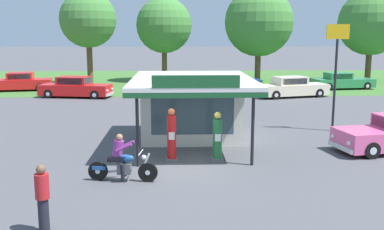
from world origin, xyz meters
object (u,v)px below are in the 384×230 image
Objects in this scene: parked_car_back_row_far_left at (292,88)px; parked_car_back_row_centre_left at (75,88)px; parked_car_back_row_centre_right at (231,82)px; parked_car_back_row_right at (19,82)px; bystander_admiring_sedan at (43,197)px; parked_car_back_row_left at (342,82)px; motorcycle_with_rider at (121,162)px; roadside_pole_sign at (336,60)px; gas_pump_nearside at (172,137)px; gas_pump_offside at (217,139)px; parked_car_second_row_spare at (161,86)px.

parked_car_back_row_far_left is 16.37m from parked_car_back_row_centre_left.
parked_car_back_row_centre_left reaches higher than parked_car_back_row_centre_right.
bystander_admiring_sedan is at bearing -70.01° from parked_car_back_row_right.
parked_car_back_row_centre_left is (-21.99, -4.29, 0.06)m from parked_car_back_row_left.
motorcycle_with_rider is at bearing -105.15° from parked_car_back_row_centre_right.
gas_pump_nearside is at bearing -147.45° from roadside_pole_sign.
parked_car_back_row_left and parked_car_back_row_centre_right have the same top height.
parked_car_back_row_far_left is at bearing 66.91° from gas_pump_offside.
bystander_admiring_sedan is at bearing -79.38° from parked_car_back_row_centre_left.
parked_car_back_row_left is 18.11m from roadside_pole_sign.
parked_car_back_row_centre_right is (5.85, 2.72, -0.02)m from parked_car_second_row_spare.
parked_car_back_row_centre_left is at bearing 113.14° from gas_pump_nearside.
roadside_pole_sign is at bearing -111.84° from parked_car_back_row_left.
gas_pump_offside is at bearing -98.22° from parked_car_back_row_centre_right.
gas_pump_offside is at bearing -55.55° from parked_car_back_row_right.
roadside_pole_sign reaches higher than motorcycle_with_rider.
parked_car_back_row_far_left is 1.12× the size of roadside_pole_sign.
parked_car_back_row_centre_right is 12.92m from parked_car_back_row_centre_left.
gas_pump_offside reaches higher than parked_car_second_row_spare.
parked_car_back_row_far_left is at bearing 61.23° from motorcycle_with_rider.
parked_car_back_row_far_left is at bearing -11.92° from parked_car_back_row_right.
parked_car_back_row_centre_right is 0.90× the size of parked_car_back_row_centre_left.
bystander_admiring_sedan reaches higher than parked_car_back_row_right.
bystander_admiring_sedan is at bearing -122.44° from parked_car_back_row_left.
parked_car_back_row_far_left is at bearing 62.16° from gas_pump_nearside.
parked_car_back_row_centre_right is (-4.12, 4.54, -0.04)m from parked_car_back_row_far_left.
parked_car_back_row_right is at bearing -179.86° from parked_car_back_row_left.
gas_pump_nearside reaches higher than parked_car_back_row_far_left.
parked_car_back_row_left is at bearing 56.07° from gas_pump_nearside.
parked_car_back_row_centre_left is 23.81m from bystander_admiring_sedan.
bystander_admiring_sedan reaches higher than parked_car_back_row_centre_right.
parked_car_back_row_left is at bearing 57.56° from bystander_admiring_sedan.
parked_car_back_row_far_left is at bearing -47.76° from parked_car_back_row_centre_right.
gas_pump_nearside reaches higher than parked_car_back_row_left.
parked_car_back_row_right is at bearing 141.79° from roadside_pole_sign.
gas_pump_nearside reaches higher than motorcycle_with_rider.
motorcycle_with_rider is (-3.33, -2.29, -0.20)m from gas_pump_offside.
parked_car_back_row_right is (-14.81, 21.58, -0.16)m from gas_pump_offside.
parked_car_back_row_left is (16.18, 23.94, -0.00)m from motorcycle_with_rider.
roadside_pole_sign is (3.09, -16.42, 2.84)m from parked_car_back_row_centre_right.
roadside_pole_sign is at bearing -56.86° from parked_car_second_row_spare.
gas_pump_offside is 0.34× the size of parked_car_back_row_left.
parked_car_back_row_left is at bearing 55.95° from motorcycle_with_rider.
gas_pump_offside is 0.36× the size of roadside_pole_sign.
parked_car_back_row_right is 26.87m from roadside_pole_sign.
parked_car_back_row_right is (-11.47, 23.87, 0.03)m from motorcycle_with_rider.
parked_car_back_row_centre_right is at bearing -178.94° from parked_car_back_row_left.
parked_car_back_row_centre_left reaches higher than parked_car_back_row_right.
bystander_admiring_sedan is 15.80m from roadside_pole_sign.
parked_car_back_row_centre_left is 3.33× the size of bystander_admiring_sedan.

